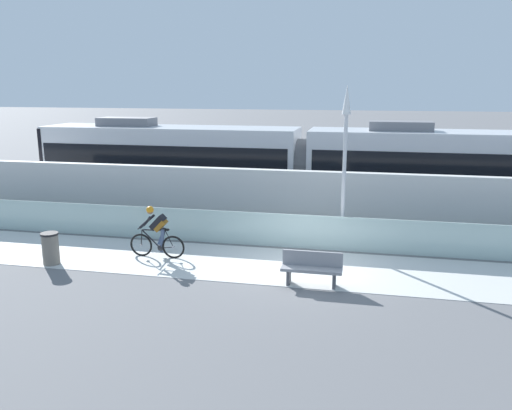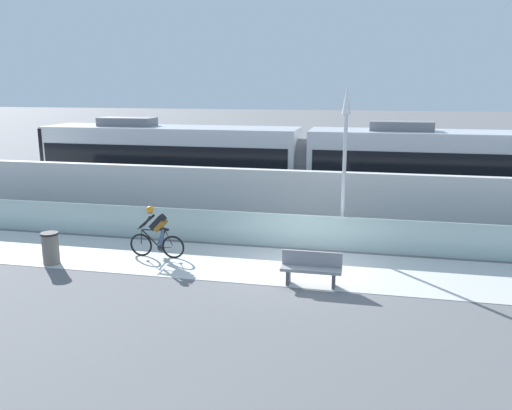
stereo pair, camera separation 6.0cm
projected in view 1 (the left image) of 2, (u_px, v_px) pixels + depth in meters
name	position (u px, v px, depth m)	size (l,w,h in m)	color
ground_plane	(301.00, 267.00, 15.19)	(200.00, 200.00, 0.00)	slate
bike_path_deck	(301.00, 267.00, 15.18)	(32.00, 3.20, 0.01)	silver
glass_parapet	(308.00, 232.00, 16.82)	(32.00, 0.05, 1.12)	#ADC6C1
concrete_barrier_wall	(314.00, 203.00, 18.41)	(32.00, 0.36, 2.26)	silver
tram_rail_near	(320.00, 217.00, 21.03)	(32.00, 0.08, 0.01)	#595654
tram_rail_far	(323.00, 209.00, 22.40)	(32.00, 0.08, 0.01)	#595654
tram	(303.00, 167.00, 21.46)	(22.56, 2.54, 3.81)	silver
cyclist_on_bike	(157.00, 233.00, 15.91)	(1.77, 0.58, 1.61)	black
lamp_post_antenna	(345.00, 147.00, 16.28)	(0.28, 0.28, 5.20)	gray
trash_bin	(51.00, 248.00, 15.36)	(0.51, 0.51, 0.96)	slate
bench	(312.00, 268.00, 13.76)	(1.60, 0.45, 0.89)	gray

